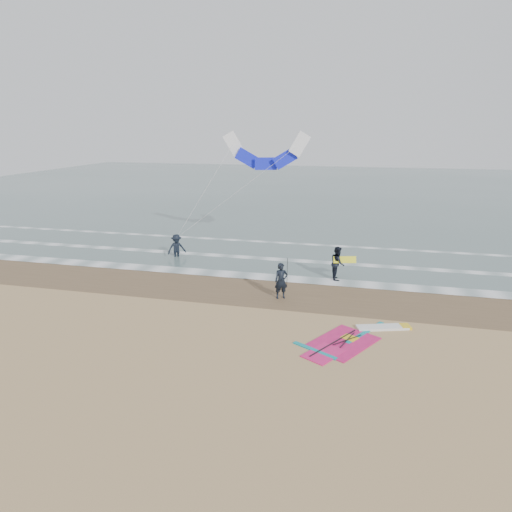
% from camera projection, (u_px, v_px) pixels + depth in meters
% --- Properties ---
extents(ground, '(120.00, 120.00, 0.00)m').
position_uv_depth(ground, '(264.00, 342.00, 18.67)').
color(ground, tan).
rests_on(ground, ground).
extents(sea_water, '(120.00, 80.00, 0.02)m').
position_uv_depth(sea_water, '(339.00, 190.00, 63.56)').
color(sea_water, '#47605E').
rests_on(sea_water, ground).
extents(wet_sand_band, '(120.00, 5.00, 0.01)m').
position_uv_depth(wet_sand_band, '(289.00, 293.00, 24.28)').
color(wet_sand_band, brown).
rests_on(wet_sand_band, ground).
extents(foam_waterline, '(120.00, 9.15, 0.02)m').
position_uv_depth(foam_waterline, '(301.00, 268.00, 28.43)').
color(foam_waterline, white).
rests_on(foam_waterline, ground).
extents(windsurf_rig, '(4.84, 4.58, 0.12)m').
position_uv_depth(windsurf_rig, '(355.00, 338.00, 18.95)').
color(windsurf_rig, white).
rests_on(windsurf_rig, ground).
extents(person_standing, '(0.81, 0.69, 1.87)m').
position_uv_depth(person_standing, '(281.00, 281.00, 23.25)').
color(person_standing, black).
rests_on(person_standing, ground).
extents(person_walking, '(0.89, 1.06, 1.95)m').
position_uv_depth(person_walking, '(338.00, 263.00, 26.15)').
color(person_walking, black).
rests_on(person_walking, ground).
extents(person_wading, '(1.42, 1.34, 1.93)m').
position_uv_depth(person_wading, '(176.00, 243.00, 30.62)').
color(person_wading, black).
rests_on(person_wading, ground).
extents(held_pole, '(0.17, 0.86, 1.82)m').
position_uv_depth(held_pole, '(287.00, 273.00, 23.06)').
color(held_pole, black).
rests_on(held_pole, ground).
extents(carried_kiteboard, '(1.30, 0.51, 0.39)m').
position_uv_depth(carried_kiteboard, '(345.00, 260.00, 25.90)').
color(carried_kiteboard, yellow).
rests_on(carried_kiteboard, ground).
extents(surf_kite, '(8.36, 4.16, 6.95)m').
position_uv_depth(surf_kite, '(266.00, 154.00, 31.45)').
color(surf_kite, white).
rests_on(surf_kite, ground).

